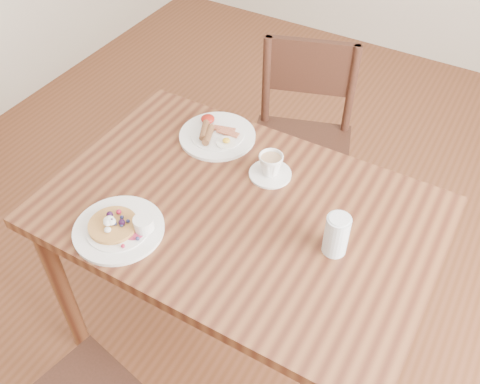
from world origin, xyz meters
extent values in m
plane|color=brown|center=(0.00, 0.00, 0.00)|extent=(5.00, 5.00, 0.00)
cube|color=brown|center=(0.00, 0.00, 0.73)|extent=(1.20, 0.80, 0.04)
cylinder|color=brown|center=(-0.54, -0.34, 0.35)|extent=(0.06, 0.06, 0.71)
cylinder|color=brown|center=(0.54, 0.34, 0.35)|extent=(0.06, 0.06, 0.71)
cylinder|color=brown|center=(-0.54, 0.34, 0.35)|extent=(0.06, 0.06, 0.71)
cube|color=#3A1D15|center=(-0.09, 0.65, 0.45)|extent=(0.53, 0.53, 0.04)
cylinder|color=#3A1D15|center=(-0.20, 0.43, 0.21)|extent=(0.04, 0.04, 0.43)
cylinder|color=#3A1D15|center=(0.14, 0.54, 0.21)|extent=(0.04, 0.04, 0.43)
cylinder|color=#3A1D15|center=(-0.31, 0.77, 0.21)|extent=(0.04, 0.04, 0.43)
cylinder|color=#3A1D15|center=(0.03, 0.88, 0.21)|extent=(0.04, 0.04, 0.43)
cylinder|color=#3A1D15|center=(0.03, 0.88, 0.67)|extent=(0.04, 0.04, 0.43)
cylinder|color=#3A1D15|center=(-0.31, 0.77, 0.67)|extent=(0.04, 0.04, 0.43)
cube|color=#3A1D15|center=(-0.15, 0.83, 0.76)|extent=(0.37, 0.15, 0.24)
cylinder|color=white|center=(-0.26, -0.26, 0.76)|extent=(0.27, 0.27, 0.01)
cylinder|color=white|center=(-0.26, -0.26, 0.76)|extent=(0.19, 0.19, 0.01)
cylinder|color=#B22D59|center=(-0.21, -0.25, 0.77)|extent=(0.07, 0.07, 0.00)
cylinder|color=#C68C47|center=(-0.28, -0.27, 0.77)|extent=(0.14, 0.14, 0.01)
ellipsoid|color=white|center=(-0.28, -0.27, 0.79)|extent=(0.03, 0.03, 0.02)
ellipsoid|color=white|center=(-0.27, -0.30, 0.79)|extent=(0.02, 0.02, 0.01)
cylinder|color=white|center=(-0.19, -0.23, 0.79)|extent=(0.06, 0.06, 0.04)
cylinder|color=#591E07|center=(-0.19, -0.23, 0.80)|extent=(0.05, 0.05, 0.00)
sphere|color=black|center=(-0.25, -0.25, 0.79)|extent=(0.02, 0.02, 0.02)
sphere|color=#1E234C|center=(-0.25, -0.23, 0.78)|extent=(0.01, 0.01, 0.01)
sphere|color=#1E234C|center=(-0.26, -0.21, 0.78)|extent=(0.01, 0.01, 0.01)
sphere|color=#B21938|center=(-0.28, -0.23, 0.79)|extent=(0.02, 0.02, 0.02)
sphere|color=black|center=(-0.30, -0.24, 0.79)|extent=(0.02, 0.02, 0.02)
sphere|color=#1E234C|center=(-0.30, -0.26, 0.78)|extent=(0.01, 0.01, 0.01)
sphere|color=black|center=(-0.28, -0.27, 0.79)|extent=(0.02, 0.02, 0.02)
sphere|color=#1E234C|center=(-0.26, -0.28, 0.78)|extent=(0.01, 0.01, 0.01)
sphere|color=#1E234C|center=(-0.24, -0.27, 0.78)|extent=(0.01, 0.01, 0.01)
sphere|color=#1E234C|center=(-0.20, -0.31, 0.77)|extent=(0.01, 0.01, 0.01)
sphere|color=#B21938|center=(-0.18, -0.27, 0.77)|extent=(0.01, 0.01, 0.01)
sphere|color=black|center=(-0.19, -0.23, 0.78)|extent=(0.02, 0.02, 0.02)
cylinder|color=white|center=(-0.24, 0.26, 0.76)|extent=(0.27, 0.27, 0.01)
cylinder|color=white|center=(-0.24, 0.26, 0.76)|extent=(0.19, 0.19, 0.01)
cylinder|color=brown|center=(-0.28, 0.24, 0.78)|extent=(0.06, 0.10, 0.03)
cylinder|color=brown|center=(-0.26, 0.23, 0.78)|extent=(0.06, 0.10, 0.03)
cube|color=maroon|center=(-0.23, 0.29, 0.77)|extent=(0.08, 0.04, 0.01)
cube|color=maroon|center=(-0.21, 0.28, 0.77)|extent=(0.08, 0.03, 0.01)
cylinder|color=white|center=(-0.19, 0.23, 0.77)|extent=(0.07, 0.07, 0.00)
ellipsoid|color=yellow|center=(-0.19, 0.23, 0.78)|extent=(0.03, 0.03, 0.01)
ellipsoid|color=#A5190F|center=(-0.31, 0.30, 0.78)|extent=(0.05, 0.05, 0.03)
cylinder|color=white|center=(0.01, 0.18, 0.75)|extent=(0.14, 0.14, 0.01)
imported|color=white|center=(0.01, 0.18, 0.80)|extent=(0.11, 0.11, 0.07)
cylinder|color=tan|center=(0.01, 0.18, 0.82)|extent=(0.07, 0.07, 0.00)
cylinder|color=silver|center=(0.32, -0.01, 0.82)|extent=(0.07, 0.07, 0.13)
camera|label=1|loc=(0.57, -0.98, 1.95)|focal=40.00mm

